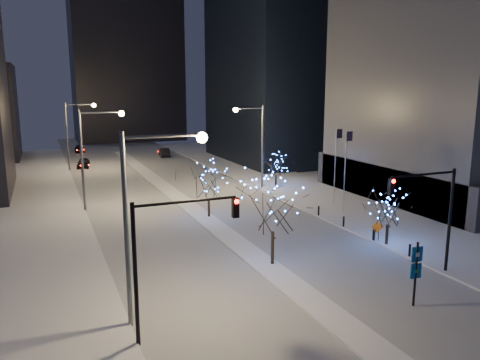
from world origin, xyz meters
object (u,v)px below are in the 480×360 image
traffic_signal_east (433,205)px  car_far (80,149)px  holiday_tree_plaza_near (388,209)px  traffic_signal_west (168,246)px  street_lamp_w_mid (92,146)px  wayfinding_sign (416,267)px  street_lamp_w_near (147,201)px  car_mid (164,152)px  holiday_tree_median_far (209,182)px  car_near (83,163)px  holiday_tree_plaza_far (276,165)px  construction_sign (377,229)px  street_lamp_east (256,136)px  holiday_tree_median_near (273,205)px  street_lamp_w_far (74,127)px

traffic_signal_east → car_far: bearing=102.4°
holiday_tree_plaza_near → traffic_signal_east: bearing=-105.0°
traffic_signal_west → street_lamp_w_mid: bearing=91.1°
wayfinding_sign → traffic_signal_east: bearing=42.8°
traffic_signal_east → holiday_tree_plaza_near: size_ratio=1.61×
street_lamp_w_near → street_lamp_w_mid: size_ratio=1.00×
car_mid → holiday_tree_median_far: bearing=86.8°
car_near → car_far: 18.94m
traffic_signal_east → car_mid: size_ratio=1.52×
car_mid → holiday_tree_plaza_far: (6.15, -31.48, 2.09)m
car_far → holiday_tree_median_far: 53.86m
car_mid → car_far: (-13.46, 11.93, -0.13)m
construction_sign → car_near: bearing=128.1°
traffic_signal_east → traffic_signal_west: bearing=-176.7°
holiday_tree_plaza_near → construction_sign: holiday_tree_plaza_near is taller
traffic_signal_west → car_far: traffic_signal_west is taller
street_lamp_east → holiday_tree_median_near: size_ratio=1.53×
street_lamp_w_far → holiday_tree_plaza_far: size_ratio=2.36×
construction_sign → street_lamp_w_far: bearing=130.2°
street_lamp_w_mid → wayfinding_sign: 32.40m
car_mid → holiday_tree_median_far: size_ratio=0.85×
traffic_signal_east → car_mid: bearing=92.3°
street_lamp_w_near → traffic_signal_east: size_ratio=1.43×
street_lamp_east → holiday_tree_plaza_far: street_lamp_east is taller
car_mid → construction_sign: (3.75, -53.36, 0.39)m
construction_sign → street_lamp_w_near: bearing=-146.7°
traffic_signal_east → car_near: (-16.76, 53.11, -4.02)m
holiday_tree_median_far → wayfinding_sign: bearing=-78.3°
traffic_signal_west → holiday_tree_plaza_far: bearing=54.5°
street_lamp_east → holiday_tree_plaza_near: bearing=-89.0°
street_lamp_w_near → car_mid: bearing=75.3°
street_lamp_w_near → holiday_tree_plaza_near: (19.44, 4.81, -3.53)m
holiday_tree_median_near → holiday_tree_plaza_near: holiday_tree_median_near is taller
street_lamp_w_near → holiday_tree_median_near: street_lamp_w_near is taller
street_lamp_east → holiday_tree_median_far: (-9.58, -10.25, -2.97)m
traffic_signal_west → holiday_tree_median_far: 21.72m
street_lamp_w_far → construction_sign: size_ratio=6.05×
holiday_tree_plaza_far → construction_sign: 22.08m
street_lamp_w_mid → street_lamp_east: same height
street_lamp_east → holiday_tree_plaza_far: 4.47m
street_lamp_w_near → street_lamp_w_mid: (0.00, 25.00, 0.00)m
car_far → construction_sign: size_ratio=2.62×
car_far → holiday_tree_median_near: holiday_tree_median_near is taller
traffic_signal_east → car_near: 55.84m
car_far → construction_sign: 67.52m
traffic_signal_west → holiday_tree_median_near: bearing=36.5°
holiday_tree_median_far → holiday_tree_plaza_far: size_ratio=1.29×
street_lamp_w_mid → car_mid: (15.49, 34.10, -5.74)m
holiday_tree_median_far → holiday_tree_plaza_near: 16.36m
car_mid → holiday_tree_median_near: size_ratio=0.71×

